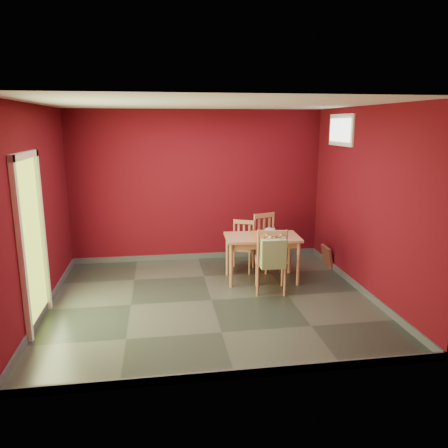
{
  "coord_description": "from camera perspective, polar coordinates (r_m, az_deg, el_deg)",
  "views": [
    {
      "loc": [
        -0.7,
        -5.77,
        2.45
      ],
      "look_at": [
        0.25,
        0.45,
        1.0
      ],
      "focal_mm": 35.0,
      "sensor_mm": 36.0,
      "label": 1
    }
  ],
  "objects": [
    {
      "name": "cat",
      "position": [
        6.86,
        6.02,
        -0.86
      ],
      "size": [
        0.22,
        0.38,
        0.19
      ],
      "primitive_type": null,
      "rotation": [
        0.0,
        0.0,
        0.06
      ],
      "color": "slate",
      "rests_on": "table_runner"
    },
    {
      "name": "doorway",
      "position": [
        5.74,
        -23.89,
        -1.5
      ],
      "size": [
        0.06,
        1.01,
        2.13
      ],
      "color": "#B7D838",
      "rests_on": "ground"
    },
    {
      "name": "chair_far_right",
      "position": [
        7.51,
        5.81,
        -2.25
      ],
      "size": [
        0.56,
        0.56,
        0.95
      ],
      "color": "#AD7151",
      "rests_on": "ground"
    },
    {
      "name": "outlet_plate",
      "position": [
        8.37,
        7.58,
        -2.03
      ],
      "size": [
        0.08,
        0.02,
        0.12
      ],
      "primitive_type": "cube",
      "color": "silver",
      "rests_on": "room_shell"
    },
    {
      "name": "tote_bag",
      "position": [
        6.2,
        6.48,
        -3.91
      ],
      "size": [
        0.35,
        0.2,
        0.49
      ],
      "color": "#89A76A",
      "rests_on": "chair_near"
    },
    {
      "name": "room_shell",
      "position": [
        6.28,
        -1.66,
        -9.47
      ],
      "size": [
        4.5,
        4.5,
        4.5
      ],
      "color": "#510811",
      "rests_on": "ground"
    },
    {
      "name": "chair_near",
      "position": [
        6.47,
        6.16,
        -4.62
      ],
      "size": [
        0.54,
        0.54,
        0.98
      ],
      "color": "#AD7151",
      "rests_on": "ground"
    },
    {
      "name": "picture_frame",
      "position": [
        7.86,
        13.31,
        -4.14
      ],
      "size": [
        0.12,
        0.37,
        0.37
      ],
      "color": "brown",
      "rests_on": "ground"
    },
    {
      "name": "ground",
      "position": [
        6.3,
        -1.66,
        -9.89
      ],
      "size": [
        4.5,
        4.5,
        0.0
      ],
      "primitive_type": "plane",
      "color": "#2D342D",
      "rests_on": "ground"
    },
    {
      "name": "table_runner",
      "position": [
        6.8,
        5.22,
        -2.22
      ],
      "size": [
        0.35,
        0.67,
        0.33
      ],
      "color": "#A95D2B",
      "rests_on": "dining_table"
    },
    {
      "name": "dining_table",
      "position": [
        6.91,
        5.0,
        -2.3
      ],
      "size": [
        1.19,
        0.74,
        0.72
      ],
      "color": "#AD7151",
      "rests_on": "ground"
    },
    {
      "name": "window",
      "position": [
        7.37,
        15.02,
        11.77
      ],
      "size": [
        0.05,
        0.9,
        0.5
      ],
      "color": "white",
      "rests_on": "room_shell"
    },
    {
      "name": "chair_far_left",
      "position": [
        7.42,
        2.4,
        -2.79
      ],
      "size": [
        0.52,
        0.52,
        0.85
      ],
      "color": "#AD7151",
      "rests_on": "ground"
    }
  ]
}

